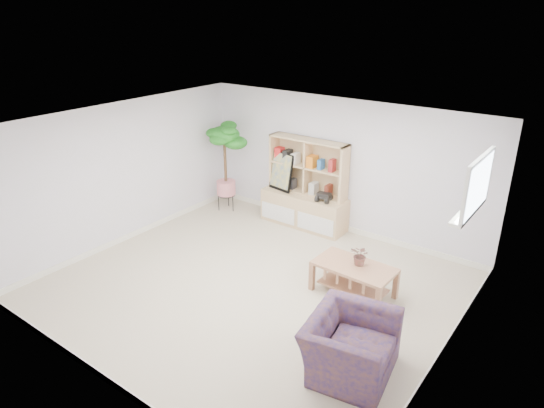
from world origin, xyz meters
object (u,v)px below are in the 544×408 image
Objects in this scene: coffee_table at (353,280)px; floor_tree at (225,167)px; armchair at (350,342)px; storage_unit at (305,184)px.

coffee_table is 3.77m from floor_tree.
floor_tree is 1.70× the size of armchair.
storage_unit is 1.69m from floor_tree.
storage_unit reaches higher than coffee_table.
armchair reaches higher than coffee_table.
floor_tree is at bearing -170.16° from storage_unit.
armchair is at bearing -49.56° from storage_unit.
storage_unit is at bearing 141.94° from coffee_table.
storage_unit is 0.92× the size of floor_tree.
storage_unit is at bearing 9.84° from floor_tree.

